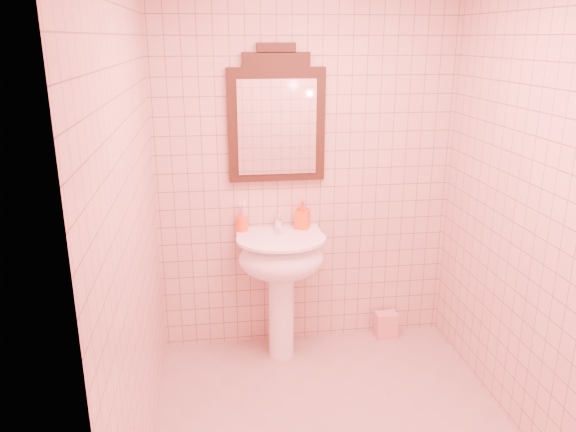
{
  "coord_description": "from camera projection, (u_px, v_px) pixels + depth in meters",
  "views": [
    {
      "loc": [
        -0.63,
        -2.5,
        2.09
      ],
      "look_at": [
        -0.2,
        0.55,
        1.11
      ],
      "focal_mm": 35.0,
      "sensor_mm": 36.0,
      "label": 1
    }
  ],
  "objects": [
    {
      "name": "faucet",
      "position": [
        278.0,
        222.0,
        3.73
      ],
      "size": [
        0.04,
        0.16,
        0.11
      ],
      "color": "white",
      "rests_on": "pedestal_sink"
    },
    {
      "name": "pedestal_sink",
      "position": [
        281.0,
        266.0,
        3.67
      ],
      "size": [
        0.58,
        0.58,
        0.86
      ],
      "color": "white",
      "rests_on": "floor"
    },
    {
      "name": "towel",
      "position": [
        386.0,
        325.0,
        4.09
      ],
      "size": [
        0.16,
        0.11,
        0.19
      ],
      "primitive_type": "cube",
      "rotation": [
        0.0,
        0.0,
        0.02
      ],
      "color": "pink",
      "rests_on": "floor"
    },
    {
      "name": "back_wall",
      "position": [
        306.0,
        170.0,
        3.74
      ],
      "size": [
        2.0,
        0.02,
        2.5
      ],
      "primitive_type": "cube",
      "color": "#D4A894",
      "rests_on": "floor"
    },
    {
      "name": "toothbrush_cup",
      "position": [
        242.0,
        224.0,
        3.72
      ],
      "size": [
        0.08,
        0.08,
        0.18
      ],
      "rotation": [
        0.0,
        0.0,
        -0.17
      ],
      "color": "#F04D14",
      "rests_on": "pedestal_sink"
    },
    {
      "name": "soap_dispenser",
      "position": [
        303.0,
        215.0,
        3.75
      ],
      "size": [
        0.12,
        0.12,
        0.19
      ],
      "primitive_type": "imported",
      "rotation": [
        0.0,
        0.0,
        -0.43
      ],
      "color": "#DD4B12",
      "rests_on": "pedestal_sink"
    },
    {
      "name": "mirror",
      "position": [
        277.0,
        119.0,
        3.58
      ],
      "size": [
        0.62,
        0.06,
        0.87
      ],
      "color": "black",
      "rests_on": "back_wall"
    }
  ]
}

